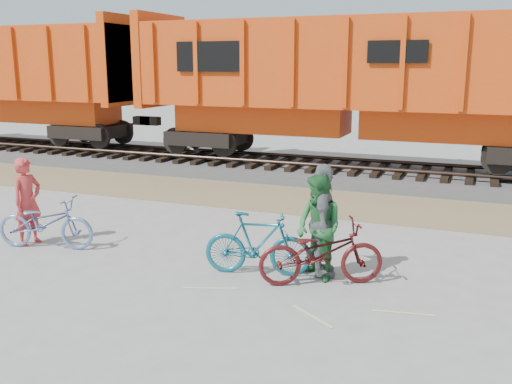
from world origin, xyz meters
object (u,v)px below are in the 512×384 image
bicycle_blue (45,223)px  person_man (319,228)px  hopper_car_center (356,81)px  person_solo (27,201)px  bicycle_maroon (321,253)px  bicycle_teal (258,244)px  person_woman (322,221)px

bicycle_blue → person_man: 5.39m
hopper_car_center → bicycle_blue: size_ratio=7.24×
person_solo → person_man: (5.87, 0.29, 0.01)m
bicycle_maroon → person_solo: 5.99m
person_solo → bicycle_teal: bearing=-81.0°
bicycle_maroon → person_woman: 0.59m
person_man → person_solo: bearing=-144.3°
bicycle_teal → person_solo: 4.88m
bicycle_maroon → bicycle_blue: bearing=64.7°
person_woman → bicycle_teal: bearing=93.2°
person_man → person_woman: person_woman is taller
hopper_car_center → person_woman: (1.33, -8.56, -2.04)m
bicycle_teal → person_woman: size_ratio=0.95×
person_man → person_woman: (0.01, 0.18, 0.08)m
bicycle_teal → bicycle_maroon: 1.11m
person_solo → person_man: person_man is taller
bicycle_blue → person_solo: size_ratio=1.11×
bicycle_teal → person_solo: person_solo is taller
hopper_car_center → person_man: size_ratio=7.93×
hopper_car_center → person_woman: size_ratio=7.28×
bicycle_blue → person_solo: bearing=64.7°
hopper_car_center → person_man: bearing=-81.4°
bicycle_blue → person_man: person_man is taller
bicycle_blue → person_woman: bearing=-98.0°
bicycle_blue → person_man: size_ratio=1.10×
hopper_car_center → bicycle_blue: 10.29m
hopper_car_center → person_solo: bearing=-116.7°
hopper_car_center → person_solo: 10.33m
person_man → person_woman: 0.20m
bicycle_teal → bicycle_maroon: bicycle_teal is taller
person_solo → person_woman: bearing=-77.5°
bicycle_blue → bicycle_teal: 4.37m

